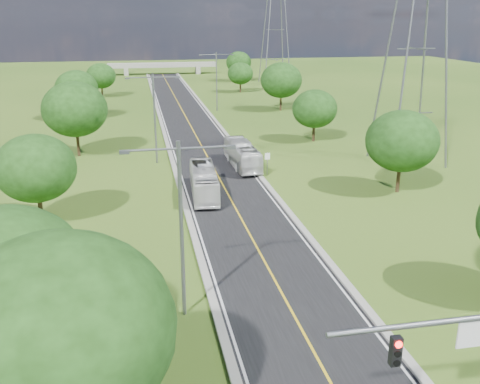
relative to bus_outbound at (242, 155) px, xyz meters
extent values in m
plane|color=#2E4F16|center=(-3.20, 18.64, -1.41)|extent=(260.00, 260.00, 0.00)
cube|color=black|center=(-3.20, 24.64, -1.38)|extent=(8.00, 150.00, 0.06)
cube|color=gray|center=(-7.45, 24.64, -1.30)|extent=(0.50, 150.00, 0.22)
cube|color=gray|center=(1.05, 24.64, -1.30)|extent=(0.50, 150.00, 0.22)
cylinder|color=slate|center=(-1.60, -42.36, 5.19)|extent=(8.40, 0.20, 0.20)
cube|color=black|center=(-3.40, -42.36, 4.29)|extent=(0.35, 0.28, 1.05)
cylinder|color=#FF140C|center=(-3.40, -42.52, 4.64)|extent=(0.24, 0.06, 0.24)
cube|color=white|center=(-0.60, -42.36, 4.59)|extent=(1.25, 0.06, 1.00)
cylinder|color=slate|center=(2.00, -3.36, -0.21)|extent=(0.08, 0.08, 2.40)
cube|color=white|center=(2.00, -3.39, 0.59)|extent=(0.55, 0.04, 0.70)
cube|color=gray|center=(-13.20, 98.64, -0.41)|extent=(1.20, 3.00, 2.00)
cube|color=gray|center=(6.80, 98.64, -0.41)|extent=(1.20, 3.00, 2.00)
cube|color=gray|center=(-3.20, 98.64, 1.19)|extent=(30.00, 3.00, 1.20)
cylinder|color=slate|center=(-9.20, -29.36, 3.59)|extent=(0.22, 0.22, 10.00)
cylinder|color=slate|center=(-10.60, -29.36, 8.19)|extent=(2.80, 0.12, 0.12)
cylinder|color=slate|center=(-7.80, -29.36, 8.19)|extent=(2.80, 0.12, 0.12)
cube|color=slate|center=(-11.90, -29.36, 8.14)|extent=(0.50, 0.25, 0.18)
cube|color=slate|center=(-6.50, -29.36, 8.14)|extent=(0.50, 0.25, 0.18)
cylinder|color=slate|center=(-9.20, 3.64, 3.59)|extent=(0.22, 0.22, 10.00)
cylinder|color=slate|center=(-10.60, 3.64, 8.19)|extent=(2.80, 0.12, 0.12)
cylinder|color=slate|center=(-7.80, 3.64, 8.19)|extent=(2.80, 0.12, 0.12)
cube|color=slate|center=(-11.90, 3.64, 8.14)|extent=(0.50, 0.25, 0.18)
cube|color=slate|center=(-6.50, 3.64, 8.14)|extent=(0.50, 0.25, 0.18)
cylinder|color=slate|center=(2.80, 36.64, 3.59)|extent=(0.22, 0.22, 10.00)
cylinder|color=slate|center=(1.40, 36.64, 8.19)|extent=(2.80, 0.12, 0.12)
cylinder|color=slate|center=(4.20, 36.64, 8.19)|extent=(2.80, 0.12, 0.12)
cube|color=slate|center=(0.10, 36.64, 8.14)|extent=(0.50, 0.25, 0.18)
cube|color=slate|center=(5.50, 36.64, 8.14)|extent=(0.50, 0.25, 0.18)
cylinder|color=black|center=(-17.20, -33.36, 0.12)|extent=(0.36, 0.36, 3.06)
ellipsoid|color=#18370F|center=(-17.20, -33.36, 3.86)|extent=(7.14, 7.14, 6.07)
cylinder|color=black|center=(-19.20, -13.36, -0.06)|extent=(0.36, 0.36, 2.70)
ellipsoid|color=#18370F|center=(-19.20, -13.36, 3.24)|extent=(6.30, 6.30, 5.36)
cylinder|color=black|center=(-18.20, 8.64, 0.21)|extent=(0.36, 0.36, 3.24)
ellipsoid|color=#18370F|center=(-18.20, 8.64, 4.17)|extent=(7.56, 7.56, 6.43)
cylinder|color=black|center=(-20.20, 32.64, 0.03)|extent=(0.36, 0.36, 2.88)
ellipsoid|color=#18370F|center=(-20.20, 32.64, 3.55)|extent=(6.72, 6.72, 5.71)
cylinder|color=black|center=(-17.70, 56.64, -0.15)|extent=(0.36, 0.36, 2.52)
ellipsoid|color=#18370F|center=(-17.70, 56.64, 2.93)|extent=(5.88, 5.88, 5.00)
ellipsoid|color=#18370F|center=(-14.20, -39.36, 4.48)|extent=(7.98, 7.98, 6.78)
cylinder|color=black|center=(12.80, -11.36, 0.03)|extent=(0.36, 0.36, 2.88)
ellipsoid|color=#18370F|center=(12.80, -11.36, 3.55)|extent=(6.72, 6.72, 5.71)
cylinder|color=black|center=(11.80, 10.64, -0.15)|extent=(0.36, 0.36, 2.52)
ellipsoid|color=#18370F|center=(11.80, 10.64, 2.93)|extent=(5.88, 5.88, 5.00)
cylinder|color=black|center=(13.80, 34.64, 0.12)|extent=(0.36, 0.36, 3.06)
ellipsoid|color=#18370F|center=(13.80, 34.64, 3.86)|extent=(7.14, 7.14, 6.07)
cylinder|color=black|center=(11.30, 58.64, -0.24)|extent=(0.36, 0.36, 2.34)
ellipsoid|color=#18370F|center=(11.30, 58.64, 2.62)|extent=(5.46, 5.46, 4.64)
cylinder|color=black|center=(14.80, 78.64, -0.06)|extent=(0.36, 0.36, 2.70)
ellipsoid|color=#18370F|center=(14.80, 78.64, 3.24)|extent=(6.30, 6.30, 5.36)
imported|color=silver|center=(0.00, 0.00, 0.00)|extent=(2.52, 9.76, 2.70)
imported|color=silver|center=(-5.42, -8.90, -0.04)|extent=(2.81, 9.55, 2.63)
camera|label=1|loc=(-11.21, -55.93, 14.67)|focal=40.00mm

